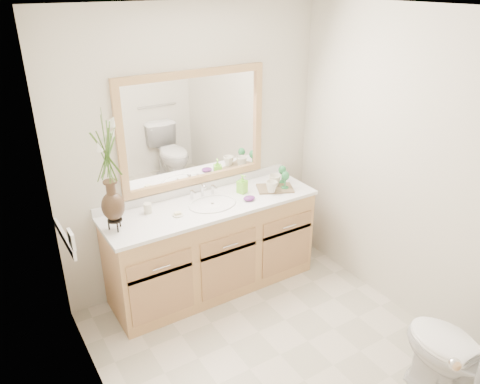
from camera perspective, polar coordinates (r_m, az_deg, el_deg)
floor at (r=3.69m, az=4.89°, el=-19.14°), size 2.60×2.60×0.00m
ceiling at (r=2.66m, az=6.88°, el=21.24°), size 2.40×2.60×0.02m
wall_back at (r=4.01m, az=-5.62°, el=4.90°), size 2.40×0.02×2.40m
wall_front at (r=2.28m, az=26.57°, el=-14.93°), size 2.40×0.02×2.40m
wall_left at (r=2.53m, az=-16.74°, el=-8.88°), size 0.02×2.60×2.40m
wall_right at (r=3.79m, az=20.35°, el=2.19°), size 0.02×2.60×2.40m
vanity at (r=4.12m, az=-3.36°, el=-6.76°), size 1.80×0.55×0.80m
counter at (r=3.92m, az=-3.51°, el=-1.60°), size 1.84×0.57×0.03m
sink at (r=3.93m, az=-3.37°, el=-2.20°), size 0.38×0.34×0.23m
mirror at (r=3.92m, az=-5.60°, el=7.62°), size 1.32×0.04×0.97m
switch_plate at (r=3.29m, az=-19.86°, el=-5.46°), size 0.02×0.12×0.12m
toilet at (r=3.42m, az=25.04°, el=-17.87°), size 0.42×0.75×0.74m
flower_vase at (r=3.41m, az=-15.89°, el=3.76°), size 0.20×0.20×0.82m
tumbler at (r=3.81m, az=-11.18°, el=-1.95°), size 0.06×0.06×0.08m
soap_dish at (r=3.75m, az=-7.60°, el=-2.73°), size 0.09×0.09×0.03m
soap_bottle at (r=4.07m, az=0.27°, el=0.90°), size 0.09×0.09×0.15m
purple_dish at (r=3.96m, az=1.14°, el=-0.76°), size 0.11×0.09×0.04m
tray at (r=4.18m, az=4.28°, el=0.45°), size 0.37×0.32×0.02m
mug_left at (r=4.07m, az=3.86°, el=0.71°), size 0.13×0.12×0.10m
mug_right at (r=4.19m, az=4.26°, el=1.44°), size 0.14×0.13×0.11m
goblet_front at (r=4.13m, az=5.55°, el=1.85°), size 0.07×0.07×0.16m
goblet_back at (r=4.25m, az=5.18°, el=2.56°), size 0.07×0.07×0.16m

